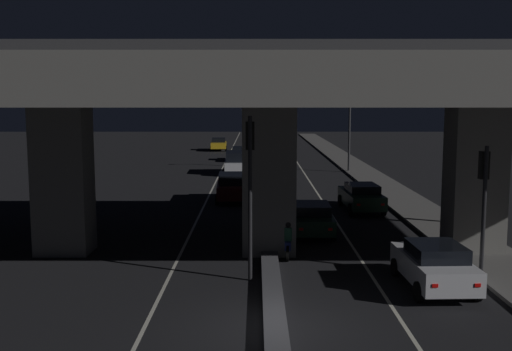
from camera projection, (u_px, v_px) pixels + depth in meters
The scene contains 20 objects.
ground_plane at pixel (274, 328), 16.28m from camera, with size 200.00×200.00×0.00m, color black.
lane_line_left_inner at pixel (219, 172), 50.99m from camera, with size 0.12×126.00×0.00m, color beige.
lane_line_right_inner at pixel (302, 172), 51.01m from camera, with size 0.12×126.00×0.00m, color beige.
median_divider at pixel (261, 171), 50.98m from camera, with size 0.64×126.00×0.26m, color #4C4C51.
sidewalk_right at pixel (377, 183), 44.07m from camera, with size 2.84×126.00×0.14m, color #5B5956.
elevated_overpass at pixel (258, 94), 23.55m from camera, with size 34.43×12.41×8.50m.
traffic_light_left_of_median at pixel (249, 170), 20.18m from camera, with size 0.30×0.49×5.64m.
traffic_light_right_of_median at pixel (482, 189), 20.29m from camera, with size 0.30×0.49×4.64m.
street_lamp at pixel (343, 118), 50.69m from camera, with size 2.83×0.32×7.71m.
car_white_lead at pixel (433, 265), 19.61m from camera, with size 2.09×4.16×1.53m.
car_dark_green_second at pixel (310, 218), 27.66m from camera, with size 1.99×4.47×1.44m.
car_dark_green_third at pixel (360, 196), 33.32m from camera, with size 2.13×4.67×1.53m.
car_dark_red_lead_oncoming at pixel (231, 187), 36.45m from camera, with size 2.10×4.09×1.70m.
car_white_second_oncoming at pixel (235, 162), 50.08m from camera, with size 2.18×4.76×1.86m.
car_grey_third_oncoming at pixel (238, 154), 60.86m from camera, with size 1.85×4.31×1.41m.
car_taxi_yellow_fourth_oncoming at pixel (217, 144), 72.92m from camera, with size 2.11×4.29×1.53m.
motorcycle_blue_filtering_near at pixel (286, 242), 23.46m from camera, with size 0.34×1.76×1.43m.
motorcycle_red_filtering_mid at pixel (279, 214), 29.20m from camera, with size 0.33×1.78×1.50m.
motorcycle_black_filtering_far at pixel (277, 192), 36.36m from camera, with size 0.34×1.86×1.44m.
pedestrian_on_sidewalk at pixel (447, 205), 29.65m from camera, with size 0.34×0.34×1.68m.
Camera 1 is at (-0.52, -15.63, 6.17)m, focal length 42.00 mm.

